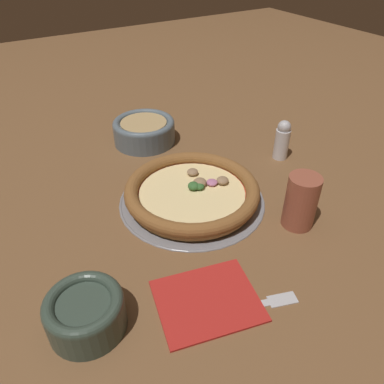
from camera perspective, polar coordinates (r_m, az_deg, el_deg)
The scene contains 9 objects.
ground_plane at distance 0.78m, azimuth 0.00°, elevation -1.33°, with size 3.00×3.00×0.00m, color brown.
pizza_tray at distance 0.78m, azimuth 0.00°, elevation -1.16°, with size 0.30×0.30×0.01m.
pizza at distance 0.77m, azimuth 0.03°, elevation 0.10°, with size 0.28×0.28×0.04m.
bowl_near at distance 0.99m, azimuth -7.31°, elevation 9.34°, with size 0.16×0.16×0.06m.
bowl_far at distance 0.57m, azimuth -15.96°, elevation -17.15°, with size 0.11×0.11×0.06m.
drinking_cup at distance 0.72m, azimuth 16.28°, elevation -1.40°, with size 0.06×0.06×0.11m.
napkin at distance 0.60m, azimuth 2.34°, elevation -16.07°, with size 0.18×0.16×0.01m.
fork at distance 0.60m, azimuth 7.88°, elevation -16.98°, with size 0.19×0.08×0.00m.
pepper_shaker at distance 0.93m, azimuth 13.58°, elevation 7.74°, with size 0.04×0.04×0.10m.
Camera 1 is at (0.32, 0.53, 0.48)m, focal length 35.00 mm.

